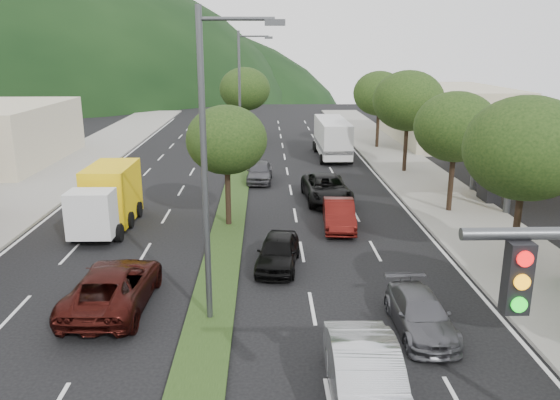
{
  "coord_description": "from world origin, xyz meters",
  "views": [
    {
      "loc": [
        1.89,
        -8.59,
        8.8
      ],
      "look_at": [
        2.51,
        13.74,
        2.54
      ],
      "focal_mm": 35.0,
      "sensor_mm": 36.0,
      "label": 1
    }
  ],
  "objects_px": {
    "tree_r_d": "(408,101)",
    "car_queue_c": "(339,215)",
    "suv_maroon": "(114,286)",
    "box_truck": "(109,199)",
    "tree_r_b": "(526,148)",
    "streetlight_near": "(211,156)",
    "car_queue_d": "(326,189)",
    "sedan_silver": "(366,380)",
    "tree_r_c": "(456,127)",
    "streetlight_mid": "(242,92)",
    "tree_med_near": "(227,140)",
    "tree_r_e": "(379,94)",
    "car_queue_f": "(333,141)",
    "car_queue_e": "(260,172)",
    "car_queue_b": "(420,314)",
    "car_queue_a": "(278,252)",
    "tree_med_far": "(245,89)"
  },
  "relations": [
    {
      "from": "tree_r_d",
      "to": "car_queue_c",
      "type": "bearing_deg",
      "value": -117.22
    },
    {
      "from": "suv_maroon",
      "to": "box_truck",
      "type": "bearing_deg",
      "value": -72.4
    },
    {
      "from": "car_queue_c",
      "to": "tree_r_b",
      "type": "bearing_deg",
      "value": -36.7
    },
    {
      "from": "streetlight_near",
      "to": "car_queue_d",
      "type": "bearing_deg",
      "value": 69.96
    },
    {
      "from": "tree_r_b",
      "to": "sedan_silver",
      "type": "xyz_separation_m",
      "value": [
        -7.63,
        -8.77,
        -4.22
      ]
    },
    {
      "from": "tree_r_c",
      "to": "suv_maroon",
      "type": "height_order",
      "value": "tree_r_c"
    },
    {
      "from": "streetlight_mid",
      "to": "tree_med_near",
      "type": "bearing_deg",
      "value": -90.78
    },
    {
      "from": "tree_r_e",
      "to": "car_queue_f",
      "type": "xyz_separation_m",
      "value": [
        -4.01,
        0.1,
        -4.18
      ]
    },
    {
      "from": "tree_r_c",
      "to": "box_truck",
      "type": "distance_m",
      "value": 18.43
    },
    {
      "from": "car_queue_f",
      "to": "box_truck",
      "type": "bearing_deg",
      "value": -117.52
    },
    {
      "from": "tree_r_e",
      "to": "car_queue_e",
      "type": "bearing_deg",
      "value": -130.04
    },
    {
      "from": "suv_maroon",
      "to": "car_queue_d",
      "type": "height_order",
      "value": "suv_maroon"
    },
    {
      "from": "car_queue_b",
      "to": "car_queue_c",
      "type": "xyz_separation_m",
      "value": [
        -1.24,
        10.43,
        0.11
      ]
    },
    {
      "from": "suv_maroon",
      "to": "car_queue_e",
      "type": "bearing_deg",
      "value": -103.39
    },
    {
      "from": "streetlight_near",
      "to": "suv_maroon",
      "type": "distance_m",
      "value": 6.13
    },
    {
      "from": "box_truck",
      "to": "car_queue_e",
      "type": "bearing_deg",
      "value": -128.12
    },
    {
      "from": "suv_maroon",
      "to": "car_queue_c",
      "type": "xyz_separation_m",
      "value": [
        9.01,
        8.44,
        -0.06
      ]
    },
    {
      "from": "car_queue_e",
      "to": "box_truck",
      "type": "height_order",
      "value": "box_truck"
    },
    {
      "from": "tree_r_b",
      "to": "tree_r_d",
      "type": "distance_m",
      "value": 18.0
    },
    {
      "from": "streetlight_near",
      "to": "suv_maroon",
      "type": "xyz_separation_m",
      "value": [
        -3.64,
        1.06,
        -4.82
      ]
    },
    {
      "from": "suv_maroon",
      "to": "car_queue_b",
      "type": "bearing_deg",
      "value": 170.63
    },
    {
      "from": "tree_r_b",
      "to": "car_queue_a",
      "type": "xyz_separation_m",
      "value": [
        -9.61,
        0.51,
        -4.36
      ]
    },
    {
      "from": "suv_maroon",
      "to": "sedan_silver",
      "type": "bearing_deg",
      "value": 144.83
    },
    {
      "from": "tree_r_b",
      "to": "sedan_silver",
      "type": "height_order",
      "value": "tree_r_b"
    },
    {
      "from": "tree_r_c",
      "to": "car_queue_b",
      "type": "bearing_deg",
      "value": -111.87
    },
    {
      "from": "tree_r_b",
      "to": "tree_r_d",
      "type": "xyz_separation_m",
      "value": [
        0.0,
        18.0,
        0.14
      ]
    },
    {
      "from": "streetlight_near",
      "to": "car_queue_d",
      "type": "relative_size",
      "value": 1.83
    },
    {
      "from": "tree_r_d",
      "to": "sedan_silver",
      "type": "height_order",
      "value": "tree_r_d"
    },
    {
      "from": "tree_r_d",
      "to": "car_queue_f",
      "type": "height_order",
      "value": "tree_r_d"
    },
    {
      "from": "tree_r_d",
      "to": "tree_r_c",
      "type": "bearing_deg",
      "value": -90.0
    },
    {
      "from": "car_queue_a",
      "to": "car_queue_d",
      "type": "relative_size",
      "value": 0.73
    },
    {
      "from": "car_queue_c",
      "to": "box_truck",
      "type": "height_order",
      "value": "box_truck"
    },
    {
      "from": "car_queue_c",
      "to": "streetlight_mid",
      "type": "bearing_deg",
      "value": 113.0
    },
    {
      "from": "tree_r_d",
      "to": "streetlight_mid",
      "type": "height_order",
      "value": "streetlight_mid"
    },
    {
      "from": "tree_r_e",
      "to": "streetlight_mid",
      "type": "bearing_deg",
      "value": -149.31
    },
    {
      "from": "tree_r_b",
      "to": "car_queue_c",
      "type": "bearing_deg",
      "value": 139.41
    },
    {
      "from": "streetlight_near",
      "to": "streetlight_mid",
      "type": "height_order",
      "value": "same"
    },
    {
      "from": "tree_r_e",
      "to": "tree_med_far",
      "type": "relative_size",
      "value": 0.97
    },
    {
      "from": "car_queue_c",
      "to": "suv_maroon",
      "type": "bearing_deg",
      "value": -132.99
    },
    {
      "from": "car_queue_b",
      "to": "car_queue_f",
      "type": "relative_size",
      "value": 0.84
    },
    {
      "from": "tree_med_near",
      "to": "tree_r_d",
      "type": "bearing_deg",
      "value": 45.0
    },
    {
      "from": "streetlight_mid",
      "to": "suv_maroon",
      "type": "distance_m",
      "value": 24.69
    },
    {
      "from": "car_queue_a",
      "to": "car_queue_d",
      "type": "distance_m",
      "value": 10.47
    },
    {
      "from": "tree_r_b",
      "to": "car_queue_e",
      "type": "relative_size",
      "value": 1.69
    },
    {
      "from": "car_queue_d",
      "to": "tree_r_b",
      "type": "bearing_deg",
      "value": -61.28
    },
    {
      "from": "tree_r_c",
      "to": "tree_med_near",
      "type": "bearing_deg",
      "value": -170.54
    },
    {
      "from": "car_queue_e",
      "to": "suv_maroon",
      "type": "bearing_deg",
      "value": -102.41
    },
    {
      "from": "sedan_silver",
      "to": "car_queue_c",
      "type": "bearing_deg",
      "value": 85.81
    },
    {
      "from": "car_queue_e",
      "to": "streetlight_near",
      "type": "bearing_deg",
      "value": -91.21
    },
    {
      "from": "car_queue_c",
      "to": "tree_med_near",
      "type": "bearing_deg",
      "value": 178.82
    }
  ]
}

